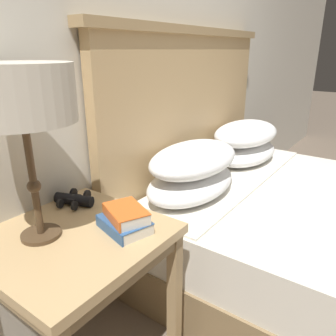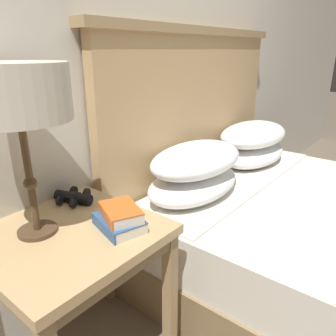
# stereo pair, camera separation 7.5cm
# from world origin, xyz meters

# --- Properties ---
(wall_back) EXTENTS (8.00, 0.06, 2.60)m
(wall_back) POSITION_xyz_m (0.00, 1.10, 1.30)
(wall_back) COLOR beige
(wall_back) RESTS_ON ground_plane
(nightstand) EXTENTS (0.58, 0.58, 0.63)m
(nightstand) POSITION_xyz_m (-0.50, 0.81, 0.55)
(nightstand) COLOR tan
(nightstand) RESTS_ON ground_plane
(bed) EXTENTS (1.65, 2.03, 1.34)m
(bed) POSITION_xyz_m (0.60, 0.16, 0.31)
(bed) COLOR olive
(bed) RESTS_ON ground_plane
(table_lamp) EXTENTS (0.32, 0.32, 0.56)m
(table_lamp) POSITION_xyz_m (-0.57, 0.87, 1.09)
(table_lamp) COLOR #4C3823
(table_lamp) RESTS_ON nightstand
(book_on_nightstand) EXTENTS (0.17, 0.21, 0.04)m
(book_on_nightstand) POSITION_xyz_m (-0.38, 0.68, 0.65)
(book_on_nightstand) COLOR silver
(book_on_nightstand) RESTS_ON nightstand
(book_stacked_on_top) EXTENTS (0.17, 0.20, 0.04)m
(book_stacked_on_top) POSITION_xyz_m (-0.38, 0.67, 0.69)
(book_stacked_on_top) COLOR silver
(book_stacked_on_top) RESTS_ON book_on_nightstand
(binoculars_pair) EXTENTS (0.15, 0.16, 0.05)m
(binoculars_pair) POSITION_xyz_m (-0.35, 0.97, 0.65)
(binoculars_pair) COLOR black
(binoculars_pair) RESTS_ON nightstand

